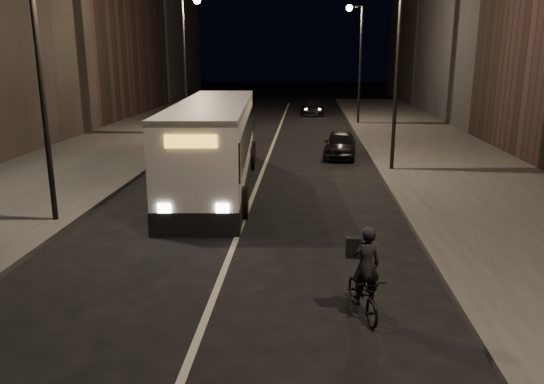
% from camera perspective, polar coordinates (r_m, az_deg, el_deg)
% --- Properties ---
extents(ground, '(180.00, 180.00, 0.00)m').
position_cam_1_polar(ground, '(12.01, -5.78, -9.91)').
color(ground, black).
rests_on(ground, ground).
extents(sidewalk_right, '(7.00, 70.00, 0.16)m').
position_cam_1_polar(sidewalk_right, '(26.09, 18.36, 3.06)').
color(sidewalk_right, '#353532').
rests_on(sidewalk_right, ground).
extents(sidewalk_left, '(7.00, 70.00, 0.16)m').
position_cam_1_polar(sidewalk_left, '(27.30, -18.74, 3.51)').
color(sidewalk_left, '#353532').
rests_on(sidewalk_left, ground).
extents(streetlight_right_mid, '(1.20, 0.44, 8.12)m').
position_cam_1_polar(streetlight_right_mid, '(23.02, 12.78, 15.24)').
color(streetlight_right_mid, black).
rests_on(streetlight_right_mid, sidewalk_right).
extents(streetlight_right_far, '(1.20, 0.44, 8.12)m').
position_cam_1_polar(streetlight_right_far, '(38.92, 9.13, 15.01)').
color(streetlight_right_far, black).
rests_on(streetlight_right_far, sidewalk_right).
extents(streetlight_left_near, '(1.20, 0.44, 8.12)m').
position_cam_1_polar(streetlight_left_near, '(16.45, -23.15, 14.85)').
color(streetlight_left_near, black).
rests_on(streetlight_left_near, sidewalk_left).
extents(streetlight_left_far, '(1.20, 0.44, 8.12)m').
position_cam_1_polar(streetlight_left_far, '(33.56, -9.00, 15.11)').
color(streetlight_left_far, black).
rests_on(streetlight_left_far, sidewalk_left).
extents(city_bus, '(3.47, 12.22, 3.25)m').
position_cam_1_polar(city_bus, '(20.43, -6.19, 5.52)').
color(city_bus, silver).
rests_on(city_bus, ground).
extents(cyclist_on_bicycle, '(0.94, 1.72, 1.88)m').
position_cam_1_polar(cyclist_on_bicycle, '(10.57, 9.85, -9.88)').
color(cyclist_on_bicycle, black).
rests_on(cyclist_on_bicycle, ground).
extents(car_near, '(1.88, 3.90, 1.28)m').
position_cam_1_polar(car_near, '(26.60, 7.34, 5.13)').
color(car_near, black).
rests_on(car_near, ground).
extents(car_mid, '(1.90, 4.65, 1.50)m').
position_cam_1_polar(car_mid, '(37.48, -4.00, 8.11)').
color(car_mid, '#3E3E41').
rests_on(car_mid, ground).
extents(car_far, '(1.97, 4.43, 1.26)m').
position_cam_1_polar(car_far, '(45.57, 4.38, 9.10)').
color(car_far, black).
rests_on(car_far, ground).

